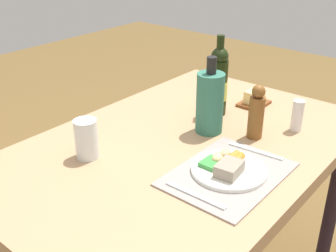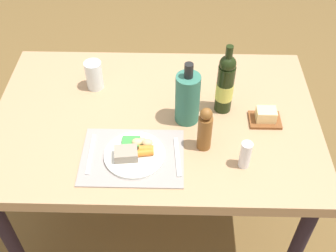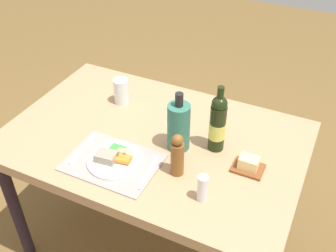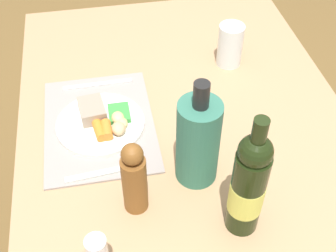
{
  "view_description": "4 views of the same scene",
  "coord_description": "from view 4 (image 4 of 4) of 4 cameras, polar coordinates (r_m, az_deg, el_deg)",
  "views": [
    {
      "loc": [
        -1.03,
        -0.78,
        1.48
      ],
      "look_at": [
        -0.02,
        0.05,
        0.83
      ],
      "focal_mm": 44.99,
      "sensor_mm": 36.0,
      "label": 1
    },
    {
      "loc": [
        0.08,
        -1.25,
        1.99
      ],
      "look_at": [
        0.06,
        -0.09,
        0.81
      ],
      "focal_mm": 44.39,
      "sensor_mm": 36.0,
      "label": 2
    },
    {
      "loc": [
        0.68,
        -1.27,
        1.95
      ],
      "look_at": [
        0.08,
        0.0,
        0.86
      ],
      "focal_mm": 42.91,
      "sensor_mm": 36.0,
      "label": 3
    },
    {
      "loc": [
        0.78,
        -0.2,
        1.62
      ],
      "look_at": [
        0.04,
        -0.07,
        0.86
      ],
      "focal_mm": 47.58,
      "sensor_mm": 36.0,
      "label": 4
    }
  ],
  "objects": [
    {
      "name": "fork",
      "position": [
        1.32,
        -8.98,
        5.29
      ],
      "size": [
        0.02,
        0.2,
        0.0
      ],
      "primitive_type": "cube",
      "rotation": [
        0.0,
        0.0,
        0.02
      ],
      "color": "silver",
      "rests_on": "placemat"
    },
    {
      "name": "placemat",
      "position": [
        1.21,
        -8.79,
        0.24
      ],
      "size": [
        0.39,
        0.29,
        0.01
      ],
      "primitive_type": "cube",
      "color": "gray",
      "rests_on": "dining_table"
    },
    {
      "name": "pepper_mill",
      "position": [
        0.96,
        -4.35,
        -6.82
      ],
      "size": [
        0.05,
        0.05,
        0.2
      ],
      "color": "brown",
      "rests_on": "dining_table"
    },
    {
      "name": "dining_table",
      "position": [
        1.23,
        2.66,
        -3.54
      ],
      "size": [
        1.37,
        0.9,
        0.78
      ],
      "color": "tan",
      "rests_on": "ground_plane"
    },
    {
      "name": "cooler_bottle",
      "position": [
        1.0,
        3.87,
        -1.92
      ],
      "size": [
        0.1,
        0.1,
        0.28
      ],
      "color": "#32715C",
      "rests_on": "dining_table"
    },
    {
      "name": "water_tumbler",
      "position": [
        1.38,
        7.93,
        9.95
      ],
      "size": [
        0.08,
        0.08,
        0.13
      ],
      "color": "silver",
      "rests_on": "dining_table"
    },
    {
      "name": "wine_bottle",
      "position": [
        0.91,
        10.25,
        -7.53
      ],
      "size": [
        0.07,
        0.07,
        0.32
      ],
      "color": "black",
      "rests_on": "dining_table"
    },
    {
      "name": "knife",
      "position": [
        1.09,
        -8.07,
        -5.87
      ],
      "size": [
        0.03,
        0.19,
        0.0
      ],
      "primitive_type": "cube",
      "rotation": [
        0.0,
        0.0,
        0.09
      ],
      "color": "silver",
      "rests_on": "placemat"
    },
    {
      "name": "dinner_plate",
      "position": [
        1.19,
        -8.5,
        0.63
      ],
      "size": [
        0.23,
        0.23,
        0.05
      ],
      "color": "white",
      "rests_on": "placemat"
    }
  ]
}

